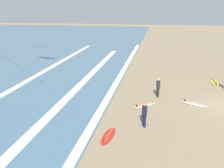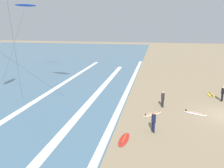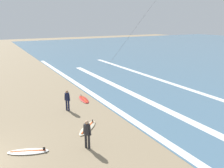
{
  "view_description": "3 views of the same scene",
  "coord_description": "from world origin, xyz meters",
  "px_view_note": "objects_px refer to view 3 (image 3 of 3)",
  "views": [
    {
      "loc": [
        -18.33,
        5.82,
        7.33
      ],
      "look_at": [
        0.01,
        9.3,
        1.29
      ],
      "focal_mm": 39.34,
      "sensor_mm": 36.0,
      "label": 1
    },
    {
      "loc": [
        -20.16,
        6.46,
        7.84
      ],
      "look_at": [
        -1.25,
        10.14,
        2.74
      ],
      "focal_mm": 36.67,
      "sensor_mm": 36.0,
      "label": 2
    },
    {
      "loc": [
        11.02,
        1.61,
        6.56
      ],
      "look_at": [
        -2.29,
        9.15,
        2.21
      ],
      "focal_mm": 35.63,
      "sensor_mm": 36.0,
      "label": 3
    }
  ],
  "objects_px": {
    "surfer_mid_group": "(67,99)",
    "surfboard_left_pile": "(84,99)",
    "surfboard_right_spare": "(88,128)",
    "surfboard_foreground_flat": "(28,152)",
    "surfer_foreground_main": "(87,132)"
  },
  "relations": [
    {
      "from": "surfboard_foreground_flat",
      "to": "surfboard_left_pile",
      "type": "relative_size",
      "value": 1.01
    },
    {
      "from": "surfboard_right_spare",
      "to": "surfer_foreground_main",
      "type": "bearing_deg",
      "value": -23.54
    },
    {
      "from": "surfer_mid_group",
      "to": "surfboard_right_spare",
      "type": "relative_size",
      "value": 0.82
    },
    {
      "from": "surfboard_foreground_flat",
      "to": "surfboard_left_pile",
      "type": "height_order",
      "value": "same"
    },
    {
      "from": "surfer_foreground_main",
      "to": "surfboard_right_spare",
      "type": "height_order",
      "value": "surfer_foreground_main"
    },
    {
      "from": "surfer_mid_group",
      "to": "surfboard_left_pile",
      "type": "xyz_separation_m",
      "value": [
        -1.61,
        1.96,
        -0.91
      ]
    },
    {
      "from": "surfer_foreground_main",
      "to": "surfer_mid_group",
      "type": "relative_size",
      "value": 1.0
    },
    {
      "from": "surfboard_foreground_flat",
      "to": "surfboard_right_spare",
      "type": "height_order",
      "value": "same"
    },
    {
      "from": "surfer_mid_group",
      "to": "surfboard_right_spare",
      "type": "distance_m",
      "value": 3.59
    },
    {
      "from": "surfboard_left_pile",
      "to": "surfboard_right_spare",
      "type": "bearing_deg",
      "value": -19.93
    },
    {
      "from": "surfer_mid_group",
      "to": "surfboard_right_spare",
      "type": "height_order",
      "value": "surfer_mid_group"
    },
    {
      "from": "surfer_foreground_main",
      "to": "surfer_mid_group",
      "type": "height_order",
      "value": "same"
    },
    {
      "from": "surfboard_foreground_flat",
      "to": "surfboard_left_pile",
      "type": "bearing_deg",
      "value": 137.04
    },
    {
      "from": "surfer_foreground_main",
      "to": "surfer_mid_group",
      "type": "xyz_separation_m",
      "value": [
        -5.53,
        0.78,
        0.0
      ]
    },
    {
      "from": "surfboard_right_spare",
      "to": "surfboard_left_pile",
      "type": "distance_m",
      "value": 5.4
    }
  ]
}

